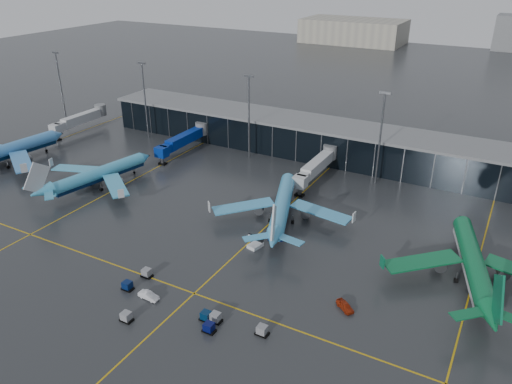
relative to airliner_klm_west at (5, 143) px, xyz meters
The scene contains 13 objects.
ground 76.63m from the airliner_klm_west, ahead, with size 600.00×600.00×0.00m, color #282B2D.
terminal_pier 91.58m from the airliner_klm_west, 34.32° to the left, with size 142.00×17.00×10.70m.
jet_bridges 52.15m from the airliner_klm_west, 38.75° to the left, with size 94.00×27.50×7.20m.
flood_masts 90.13m from the airliner_klm_west, 26.17° to the left, with size 203.00×0.50×25.50m.
taxi_lines 85.89m from the airliner_klm_west, ahead, with size 220.00×120.00×0.02m.
airliner_klm_west is the anchor object (origin of this frame).
airliner_arkefly 35.84m from the airliner_klm_west, ahead, with size 33.31×37.94×11.66m, color #44B1E0, non-canonical shape.
airliner_klm_near 87.61m from the airliner_klm_west, ahead, with size 34.49×39.28×12.07m, color #43A6DD, non-canonical shape.
airliner_aer_lingus 129.96m from the airliner_klm_west, ahead, with size 35.71×40.67×12.50m, color #0C6839, non-canonical shape.
baggage_carts 92.46m from the airliner_klm_west, 19.47° to the right, with size 30.22×13.40×1.70m.
mobile_airstair 88.12m from the airliner_klm_west, ahead, with size 2.84×3.60×3.45m.
service_van_red 113.08m from the airliner_klm_west, ahead, with size 1.63×4.06×1.38m, color #9F270C.
service_van_white 85.17m from the airliner_klm_west, 21.15° to the right, with size 1.45×4.16×1.37m, color white.
Camera 1 is at (56.49, -75.73, 57.06)m, focal length 35.00 mm.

